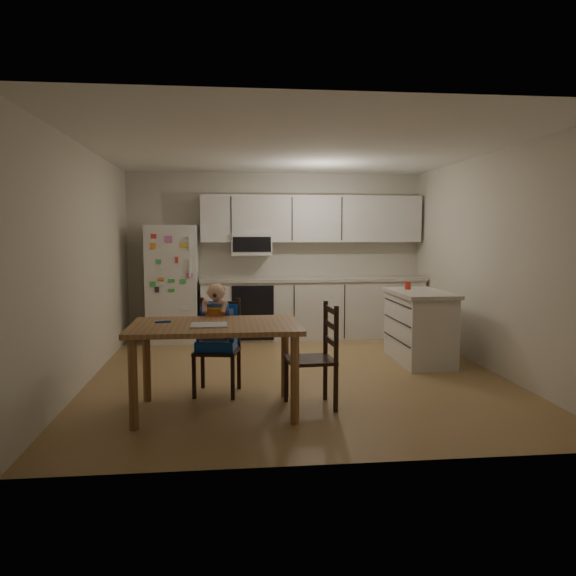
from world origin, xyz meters
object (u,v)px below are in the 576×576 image
at_px(chair_side, 320,349).
at_px(chair_booster, 218,327).
at_px(red_cup, 408,285).
at_px(dining_table, 216,336).
at_px(refrigerator, 173,284).
at_px(kitchen_island, 419,326).

bearing_deg(chair_side, chair_booster, -124.94).
height_order(red_cup, dining_table, red_cup).
bearing_deg(refrigerator, kitchen_island, -28.41).
relative_size(dining_table, chair_booster, 1.35).
relative_size(chair_booster, chair_side, 1.16).
height_order(kitchen_island, red_cup, red_cup).
bearing_deg(dining_table, chair_side, 3.44).
height_order(refrigerator, chair_booster, refrigerator).
xyz_separation_m(refrigerator, chair_booster, (0.69, -2.79, -0.19)).
distance_m(kitchen_island, chair_booster, 2.69).
height_order(refrigerator, kitchen_island, refrigerator).
relative_size(kitchen_island, dining_table, 0.80).
relative_size(red_cup, dining_table, 0.07).
relative_size(kitchen_island, red_cup, 11.79).
xyz_separation_m(chair_booster, chair_side, (0.94, -0.56, -0.13)).
height_order(refrigerator, chair_side, refrigerator).
bearing_deg(kitchen_island, dining_table, -145.25).
relative_size(refrigerator, chair_booster, 1.55).
bearing_deg(chair_booster, dining_table, -80.35).
xyz_separation_m(refrigerator, kitchen_island, (3.14, -1.70, -0.41)).
distance_m(refrigerator, chair_booster, 2.88).
bearing_deg(chair_booster, chair_side, -20.38).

